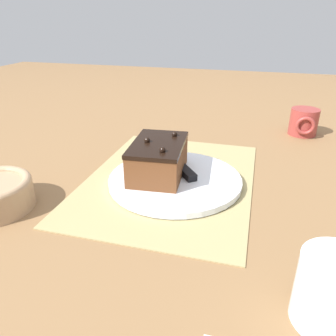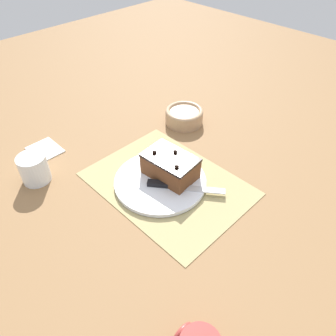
{
  "view_description": "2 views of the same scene",
  "coord_description": "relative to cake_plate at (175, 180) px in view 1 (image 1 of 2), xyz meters",
  "views": [
    {
      "loc": [
        0.6,
        0.16,
        0.32
      ],
      "look_at": [
        0.01,
        -0.0,
        0.03
      ],
      "focal_mm": 35.0,
      "sensor_mm": 36.0,
      "label": 1
    },
    {
      "loc": [
        -0.5,
        0.49,
        0.68
      ],
      "look_at": [
        0.0,
        -0.0,
        0.06
      ],
      "focal_mm": 35.0,
      "sensor_mm": 36.0,
      "label": 2
    }
  ],
  "objects": [
    {
      "name": "drinking_glass",
      "position": [
        0.27,
        0.25,
        0.03
      ],
      "size": [
        0.08,
        0.08,
        0.09
      ],
      "color": "white",
      "rests_on": "ground_plane"
    },
    {
      "name": "ground_plane",
      "position": [
        -0.02,
        -0.01,
        -0.01
      ],
      "size": [
        3.0,
        3.0,
        0.0
      ],
      "primitive_type": "plane",
      "color": "olive"
    },
    {
      "name": "chocolate_cake",
      "position": [
        -0.0,
        -0.04,
        0.04
      ],
      "size": [
        0.16,
        0.11,
        0.08
      ],
      "rotation": [
        0.0,
        0.0,
        0.08
      ],
      "color": "brown",
      "rests_on": "cake_plate"
    },
    {
      "name": "serving_knife",
      "position": [
        -0.05,
        -0.0,
        0.01
      ],
      "size": [
        0.19,
        0.15,
        0.01
      ],
      "rotation": [
        0.0,
        0.0,
        2.23
      ],
      "color": "black",
      "rests_on": "cake_plate"
    },
    {
      "name": "coffee_mug",
      "position": [
        -0.39,
        0.28,
        0.03
      ],
      "size": [
        0.09,
        0.08,
        0.08
      ],
      "color": "#993833",
      "rests_on": "ground_plane"
    },
    {
      "name": "placemat_woven",
      "position": [
        -0.02,
        -0.01,
        -0.01
      ],
      "size": [
        0.46,
        0.34,
        0.0
      ],
      "primitive_type": "cube",
      "color": "tan",
      "rests_on": "ground_plane"
    },
    {
      "name": "cake_plate",
      "position": [
        0.0,
        0.0,
        0.0
      ],
      "size": [
        0.27,
        0.27,
        0.01
      ],
      "color": "white",
      "rests_on": "placemat_woven"
    }
  ]
}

